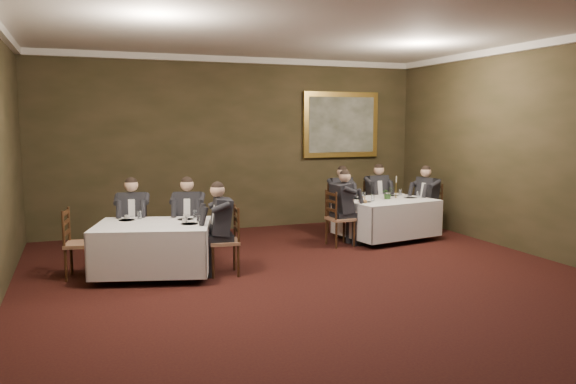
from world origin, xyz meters
TOP-DOWN VIEW (x-y plane):
  - ground at (0.00, 0.00)m, footprint 10.00×10.00m
  - ceiling at (0.00, 0.00)m, footprint 8.00×10.00m
  - back_wall at (0.00, 5.00)m, footprint 8.00×0.10m
  - crown_molding at (0.00, 0.00)m, footprint 8.00×10.00m
  - table_main at (2.34, 2.96)m, footprint 1.86×1.53m
  - table_second at (-2.09, 1.92)m, footprint 1.89×1.62m
  - chair_main_backleft at (1.76, 3.73)m, footprint 0.47×0.45m
  - diner_main_backleft at (1.76, 3.72)m, footprint 0.44×0.51m
  - chair_main_backright at (2.65, 3.88)m, footprint 0.45×0.43m
  - diner_main_backright at (2.65, 3.87)m, footprint 0.43×0.49m
  - chair_main_endleft at (1.30, 2.78)m, footprint 0.44×0.46m
  - diner_main_endleft at (1.31, 2.79)m, footprint 0.50×0.43m
  - chair_main_endright at (3.39, 3.13)m, footprint 0.52×0.53m
  - diner_main_endright at (3.38, 3.13)m, footprint 0.57×0.51m
  - chair_sec_backleft at (-2.28, 2.83)m, footprint 0.50×0.49m
  - diner_sec_backleft at (-2.28, 2.82)m, footprint 0.47×0.54m
  - chair_sec_backright at (-1.45, 2.60)m, footprint 0.55×0.54m
  - diner_sec_backright at (-1.45, 2.59)m, footprint 0.53×0.58m
  - chair_sec_endright at (-1.10, 1.64)m, footprint 0.47×0.49m
  - diner_sec_endright at (-1.12, 1.64)m, footprint 0.52×0.45m
  - chair_sec_endleft at (-3.07, 2.19)m, footprint 0.49×0.51m
  - centerpiece at (2.38, 2.97)m, footprint 0.23×0.20m
  - candlestick at (2.62, 3.08)m, footprint 0.06×0.06m
  - place_setting_table_main at (1.89, 3.26)m, footprint 0.33×0.31m
  - place_setting_table_second at (-2.36, 2.39)m, footprint 0.33×0.31m
  - painting at (2.34, 4.94)m, footprint 1.76×0.09m

SIDE VIEW (x-z plane):
  - ground at x=0.00m, z-range 0.00..0.00m
  - chair_main_backleft at x=1.76m, z-range -0.22..0.78m
  - chair_main_backright at x=2.65m, z-range -0.22..0.78m
  - chair_main_endleft at x=1.30m, z-range -0.22..0.78m
  - chair_main_endright at x=3.39m, z-range -0.22..0.78m
  - chair_sec_backleft at x=-2.28m, z-range -0.22..0.78m
  - chair_sec_backright at x=-1.45m, z-range -0.22..0.78m
  - chair_sec_endright at x=-1.10m, z-range -0.22..0.78m
  - chair_sec_endleft at x=-3.07m, z-range -0.22..0.78m
  - table_second at x=-2.09m, z-range 0.12..0.78m
  - table_main at x=2.34m, z-range 0.12..0.78m
  - diner_main_backleft at x=1.76m, z-range -0.16..1.19m
  - diner_main_backright at x=2.65m, z-range -0.16..1.19m
  - diner_main_endleft at x=1.31m, z-range -0.16..1.19m
  - diner_main_endright at x=3.38m, z-range -0.16..1.19m
  - diner_sec_backleft at x=-2.28m, z-range -0.16..1.19m
  - diner_sec_backright at x=-1.45m, z-range -0.16..1.19m
  - diner_sec_endright at x=-1.12m, z-range -0.16..1.19m
  - place_setting_table_main at x=1.89m, z-range 0.73..0.87m
  - place_setting_table_second at x=-2.36m, z-range 0.73..0.87m
  - centerpiece at x=2.38m, z-range 0.77..1.01m
  - candlestick at x=2.62m, z-range 0.71..1.14m
  - back_wall at x=0.00m, z-range 0.00..3.50m
  - painting at x=2.34m, z-range 1.44..2.85m
  - crown_molding at x=0.00m, z-range 3.38..3.50m
  - ceiling at x=0.00m, z-range 3.45..3.55m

